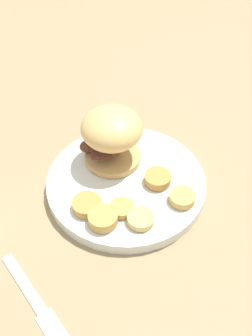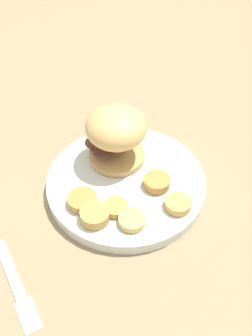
{
  "view_description": "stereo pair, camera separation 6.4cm",
  "coord_description": "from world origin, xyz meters",
  "views": [
    {
      "loc": [
        -0.38,
        -0.23,
        0.51
      ],
      "look_at": [
        0.0,
        0.0,
        0.05
      ],
      "focal_mm": 42.0,
      "sensor_mm": 36.0,
      "label": 1
    },
    {
      "loc": [
        -0.34,
        -0.28,
        0.51
      ],
      "look_at": [
        0.0,
        0.0,
        0.05
      ],
      "focal_mm": 42.0,
      "sensor_mm": 36.0,
      "label": 2
    }
  ],
  "objects": [
    {
      "name": "potato_round_3",
      "position": [
        -0.09,
        -0.02,
        0.03
      ],
      "size": [
        0.05,
        0.05,
        0.02
      ],
      "primitive_type": "cylinder",
      "color": "tan",
      "rests_on": "dinner_plate"
    },
    {
      "name": "potato_round_4",
      "position": [
        -0.08,
        0.02,
        0.03
      ],
      "size": [
        0.05,
        0.05,
        0.01
      ],
      "primitive_type": "cylinder",
      "color": "#BC8942",
      "rests_on": "dinner_plate"
    },
    {
      "name": "potato_round_0",
      "position": [
        0.02,
        -0.05,
        0.03
      ],
      "size": [
        0.04,
        0.04,
        0.01
      ],
      "primitive_type": "cylinder",
      "color": "#BC8942",
      "rests_on": "dinner_plate"
    },
    {
      "name": "potato_round_2",
      "position": [
        -0.06,
        -0.03,
        0.03
      ],
      "size": [
        0.04,
        0.04,
        0.01
      ],
      "primitive_type": "cylinder",
      "color": "tan",
      "rests_on": "dinner_plate"
    },
    {
      "name": "potato_round_1",
      "position": [
        0.01,
        -0.1,
        0.03
      ],
      "size": [
        0.04,
        0.04,
        0.01
      ],
      "primitive_type": "cylinder",
      "color": "tan",
      "rests_on": "dinner_plate"
    },
    {
      "name": "potato_round_5",
      "position": [
        -0.06,
        -0.06,
        0.03
      ],
      "size": [
        0.04,
        0.04,
        0.01
      ],
      "primitive_type": "cylinder",
      "color": "#DBB766",
      "rests_on": "dinner_plate"
    },
    {
      "name": "sandwich",
      "position": [
        0.03,
        0.05,
        0.08
      ],
      "size": [
        0.12,
        0.11,
        0.1
      ],
      "color": "tan",
      "rests_on": "dinner_plate"
    },
    {
      "name": "dinner_plate",
      "position": [
        0.0,
        0.0,
        0.01
      ],
      "size": [
        0.27,
        0.27,
        0.02
      ],
      "color": "silver",
      "rests_on": "ground_plane"
    },
    {
      "name": "ground_plane",
      "position": [
        0.0,
        0.0,
        0.0
      ],
      "size": [
        4.0,
        4.0,
        0.0
      ],
      "primitive_type": "plane",
      "color": "#937F5B"
    },
    {
      "name": "fork",
      "position": [
        -0.24,
        0.0,
        0.0
      ],
      "size": [
        0.07,
        0.15,
        0.0
      ],
      "color": "silver",
      "rests_on": "ground_plane"
    }
  ]
}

